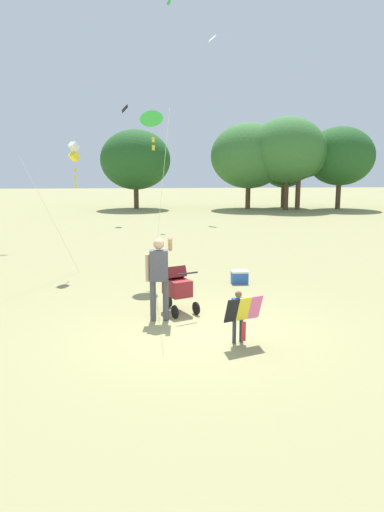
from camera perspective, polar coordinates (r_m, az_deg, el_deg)
The scene contains 9 objects.
ground_plane at distance 9.59m, azimuth 0.74°, elevation -8.74°, with size 120.00×120.00×0.00m, color #938E5B.
treeline_distant at distance 36.25m, azimuth 8.94°, elevation 11.57°, with size 26.11×6.47×6.59m.
child_with_butterfly_kite at distance 8.78m, azimuth 5.62°, elevation -6.56°, with size 0.73×0.48×0.97m.
person_adult_flyer at distance 9.92m, azimuth -3.91°, elevation -1.85°, with size 0.57×0.52×1.80m.
stroller at distance 10.60m, azimuth -1.82°, elevation -3.43°, with size 0.81×1.11×1.03m.
kite_adult_black at distance 13.77m, azimuth -4.80°, elevation 15.68°, with size 0.74×4.25×4.67m.
kite_orange_delta at distance 14.68m, azimuth -13.79°, elevation 11.74°, with size 1.36×1.62×3.86m.
distant_kites_cluster at distance 30.03m, azimuth -8.35°, elevation 27.50°, with size 35.01×11.94×11.82m.
cooler_box at distance 13.31m, azimuth 5.64°, elevation -2.46°, with size 0.45×0.33×0.35m.
Camera 1 is at (-0.84, -9.01, 3.19)m, focal length 33.86 mm.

